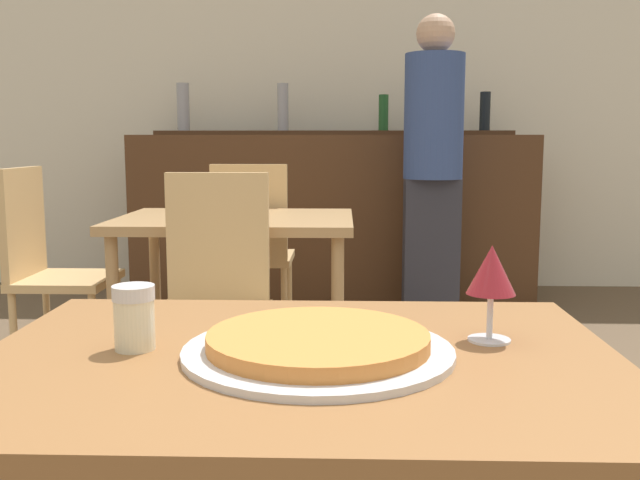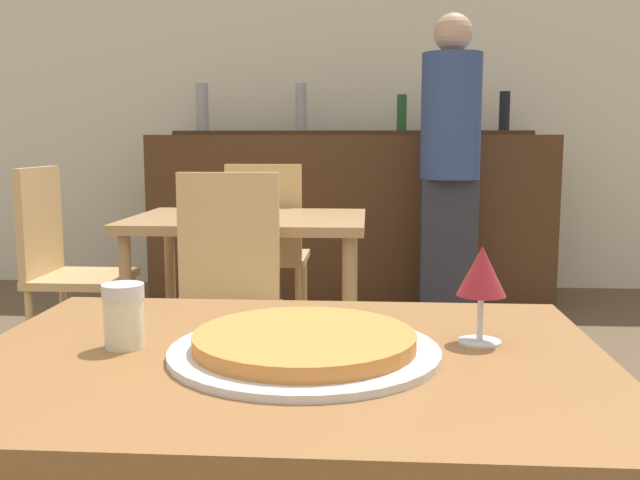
{
  "view_description": "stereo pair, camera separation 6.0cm",
  "coord_description": "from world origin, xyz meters",
  "px_view_note": "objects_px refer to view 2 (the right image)",
  "views": [
    {
      "loc": [
        0.07,
        -1.06,
        1.07
      ],
      "look_at": [
        0.01,
        0.55,
        0.84
      ],
      "focal_mm": 40.0,
      "sensor_mm": 36.0,
      "label": 1
    },
    {
      "loc": [
        0.13,
        -1.06,
        1.07
      ],
      "look_at": [
        0.01,
        0.55,
        0.84
      ],
      "focal_mm": 40.0,
      "sensor_mm": 36.0,
      "label": 2
    }
  ],
  "objects_px": {
    "chair_far_side_back": "(267,243)",
    "cheese_shaker": "(124,315)",
    "chair_far_side_front": "(224,286)",
    "chair_far_side_left": "(63,259)",
    "pizza_tray": "(304,345)",
    "person_standing": "(450,158)",
    "wine_glass": "(482,274)"
  },
  "relations": [
    {
      "from": "chair_far_side_front",
      "to": "pizza_tray",
      "type": "height_order",
      "value": "chair_far_side_front"
    },
    {
      "from": "pizza_tray",
      "to": "person_standing",
      "type": "xyz_separation_m",
      "value": [
        0.56,
        3.09,
        0.21
      ]
    },
    {
      "from": "chair_far_side_front",
      "to": "chair_far_side_back",
      "type": "distance_m",
      "value": 1.08
    },
    {
      "from": "chair_far_side_back",
      "to": "wine_glass",
      "type": "bearing_deg",
      "value": 106.05
    },
    {
      "from": "pizza_tray",
      "to": "chair_far_side_left",
      "type": "bearing_deg",
      "value": 122.38
    },
    {
      "from": "wine_glass",
      "to": "chair_far_side_front",
      "type": "bearing_deg",
      "value": 117.27
    },
    {
      "from": "chair_far_side_left",
      "to": "wine_glass",
      "type": "bearing_deg",
      "value": -141.03
    },
    {
      "from": "pizza_tray",
      "to": "chair_far_side_back",
      "type": "bearing_deg",
      "value": 99.54
    },
    {
      "from": "chair_far_side_front",
      "to": "chair_far_side_back",
      "type": "relative_size",
      "value": 1.0
    },
    {
      "from": "chair_far_side_left",
      "to": "pizza_tray",
      "type": "height_order",
      "value": "chair_far_side_left"
    },
    {
      "from": "chair_far_side_front",
      "to": "chair_far_side_back",
      "type": "height_order",
      "value": "same"
    },
    {
      "from": "pizza_tray",
      "to": "chair_far_side_front",
      "type": "bearing_deg",
      "value": 106.33
    },
    {
      "from": "cheese_shaker",
      "to": "person_standing",
      "type": "xyz_separation_m",
      "value": [
        0.85,
        3.07,
        0.17
      ]
    },
    {
      "from": "pizza_tray",
      "to": "person_standing",
      "type": "relative_size",
      "value": 0.24
    },
    {
      "from": "person_standing",
      "to": "chair_far_side_back",
      "type": "bearing_deg",
      "value": -150.62
    },
    {
      "from": "chair_far_side_back",
      "to": "pizza_tray",
      "type": "distance_m",
      "value": 2.58
    },
    {
      "from": "chair_far_side_back",
      "to": "wine_glass",
      "type": "xyz_separation_m",
      "value": [
        0.7,
        -2.45,
        0.31
      ]
    },
    {
      "from": "chair_far_side_back",
      "to": "cheese_shaker",
      "type": "relative_size",
      "value": 9.28
    },
    {
      "from": "chair_far_side_left",
      "to": "cheese_shaker",
      "type": "xyz_separation_m",
      "value": [
        0.98,
        -1.97,
        0.25
      ]
    },
    {
      "from": "chair_far_side_back",
      "to": "cheese_shaker",
      "type": "distance_m",
      "value": 2.53
    },
    {
      "from": "chair_far_side_front",
      "to": "person_standing",
      "type": "xyz_separation_m",
      "value": [
        0.98,
        1.64,
        0.42
      ]
    },
    {
      "from": "pizza_tray",
      "to": "person_standing",
      "type": "height_order",
      "value": "person_standing"
    },
    {
      "from": "chair_far_side_front",
      "to": "cheese_shaker",
      "type": "xyz_separation_m",
      "value": [
        0.14,
        -1.43,
        0.25
      ]
    },
    {
      "from": "chair_far_side_front",
      "to": "pizza_tray",
      "type": "distance_m",
      "value": 1.53
    },
    {
      "from": "pizza_tray",
      "to": "wine_glass",
      "type": "distance_m",
      "value": 0.31
    },
    {
      "from": "chair_far_side_front",
      "to": "chair_far_side_back",
      "type": "xyz_separation_m",
      "value": [
        0.0,
        1.08,
        0.0
      ]
    },
    {
      "from": "person_standing",
      "to": "pizza_tray",
      "type": "bearing_deg",
      "value": -100.2
    },
    {
      "from": "chair_far_side_left",
      "to": "pizza_tray",
      "type": "xyz_separation_m",
      "value": [
        1.27,
        -2.0,
        0.21
      ]
    },
    {
      "from": "chair_far_side_front",
      "to": "cheese_shaker",
      "type": "distance_m",
      "value": 1.46
    },
    {
      "from": "chair_far_side_front",
      "to": "person_standing",
      "type": "relative_size",
      "value": 0.54
    },
    {
      "from": "wine_glass",
      "to": "person_standing",
      "type": "bearing_deg",
      "value": 84.71
    },
    {
      "from": "pizza_tray",
      "to": "wine_glass",
      "type": "bearing_deg",
      "value": 17.51
    }
  ]
}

